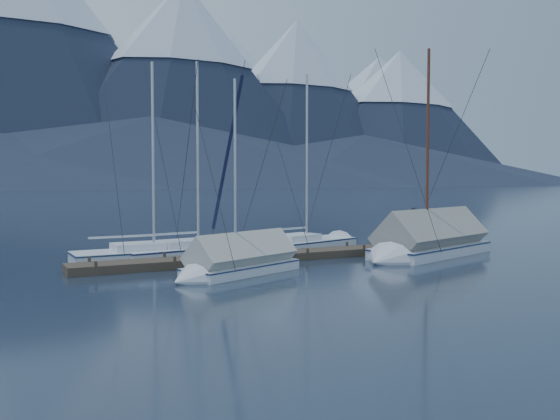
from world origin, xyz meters
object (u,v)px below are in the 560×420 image
object	(u,v)px
sailboat_covered_far	(233,265)
person	(414,226)
sailboat_open_left	(165,255)
sailboat_open_right	(313,244)
sailboat_open_mid	(208,251)
sailboat_covered_near	(424,245)

from	to	relation	value
sailboat_covered_far	person	bearing A→B (deg)	15.07
sailboat_open_left	sailboat_open_right	world-z (taller)	sailboat_open_right
sailboat_covered_far	person	size ratio (longest dim) A/B	4.42
sailboat_open_left	sailboat_open_mid	world-z (taller)	sailboat_open_mid
sailboat_open_right	sailboat_covered_far	world-z (taller)	sailboat_open_right
sailboat_open_left	sailboat_covered_far	xyz separation A→B (m)	(0.93, -5.67, 0.22)
sailboat_open_left	sailboat_open_right	bearing A→B (deg)	3.86
sailboat_open_right	sailboat_covered_near	size ratio (longest dim) A/B	0.93
sailboat_covered_far	sailboat_covered_near	bearing A→B (deg)	4.77
sailboat_open_right	sailboat_covered_far	size ratio (longest dim) A/B	1.22
sailboat_open_left	sailboat_covered_far	distance (m)	5.75
sailboat_open_left	person	xyz separation A→B (m)	(11.89, -2.72, 1.07)
sailboat_open_left	sailboat_covered_near	xyz separation A→B (m)	(10.73, -4.86, 0.36)
sailboat_covered_near	person	world-z (taller)	sailboat_covered_near
sailboat_open_right	person	distance (m)	5.18
sailboat_open_right	sailboat_covered_far	xyz separation A→B (m)	(-7.09, -6.22, 0.22)
sailboat_open_left	sailboat_covered_near	size ratio (longest dim) A/B	0.91
sailboat_covered_far	person	world-z (taller)	sailboat_covered_far
sailboat_open_left	person	size ratio (longest dim) A/B	5.31
sailboat_open_mid	sailboat_open_right	size ratio (longest dim) A/B	1.01
sailboat_covered_far	sailboat_open_right	bearing A→B (deg)	41.25
sailboat_open_mid	sailboat_open_right	xyz separation A→B (m)	(5.88, 0.29, -0.00)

